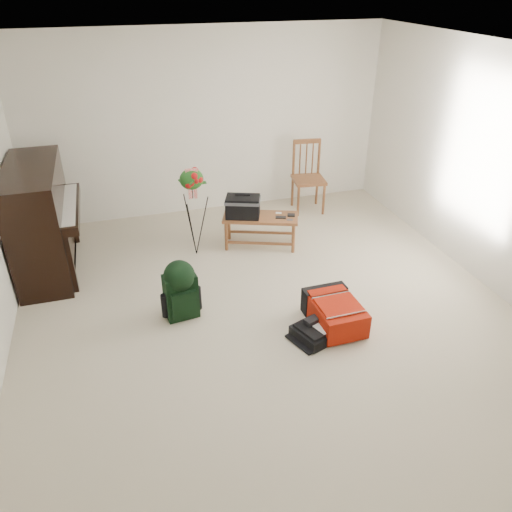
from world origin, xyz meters
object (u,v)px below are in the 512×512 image
object	(u,v)px
green_backpack	(180,287)
bench	(249,212)
flower_stand	(194,213)
black_duffel	(319,330)
dining_chair	(308,177)
red_suitcase	(333,310)
piano	(42,222)

from	to	relation	value
green_backpack	bench	bearing A→B (deg)	41.41
green_backpack	flower_stand	bearing A→B (deg)	65.90
bench	flower_stand	size ratio (longest dim) A/B	0.87
flower_stand	green_backpack	bearing A→B (deg)	-104.44
black_duffel	green_backpack	size ratio (longest dim) A/B	0.87
green_backpack	flower_stand	world-z (taller)	flower_stand
dining_chair	flower_stand	distance (m)	2.01
red_suitcase	black_duffel	xyz separation A→B (m)	(-0.21, -0.16, -0.08)
flower_stand	dining_chair	bearing A→B (deg)	28.03
bench	green_backpack	distance (m)	1.60
bench	red_suitcase	distance (m)	1.80
piano	red_suitcase	xyz separation A→B (m)	(2.75, -1.93, -0.45)
black_duffel	green_backpack	world-z (taller)	green_backpack
red_suitcase	black_duffel	size ratio (longest dim) A/B	1.19
black_duffel	flower_stand	distance (m)	2.16
dining_chair	black_duffel	world-z (taller)	dining_chair
green_backpack	dining_chair	bearing A→B (deg)	36.71
red_suitcase	green_backpack	bearing A→B (deg)	158.50
bench	red_suitcase	world-z (taller)	bench
piano	red_suitcase	size ratio (longest dim) A/B	2.28
piano	bench	xyz separation A→B (m)	(2.38, -0.21, -0.09)
red_suitcase	dining_chair	bearing A→B (deg)	72.55
piano	black_duffel	xyz separation A→B (m)	(2.53, -2.09, -0.53)
bench	flower_stand	world-z (taller)	flower_stand
black_duffel	piano	bearing A→B (deg)	120.03
red_suitcase	piano	bearing A→B (deg)	143.83
bench	black_duffel	bearing A→B (deg)	-64.77
black_duffel	dining_chair	bearing A→B (deg)	50.12
dining_chair	red_suitcase	bearing A→B (deg)	-98.99
bench	flower_stand	distance (m)	0.68
flower_stand	red_suitcase	bearing A→B (deg)	-56.93
red_suitcase	green_backpack	world-z (taller)	green_backpack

